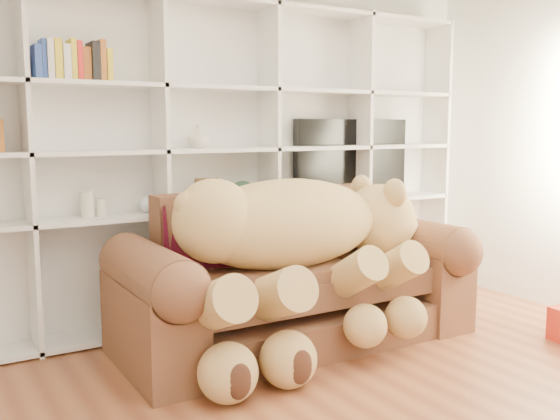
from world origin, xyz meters
TOP-DOWN VIEW (x-y plane):
  - wall_back at (0.00, 2.50)m, footprint 5.00×0.02m
  - bookshelf at (-0.24, 2.36)m, footprint 4.43×0.35m
  - sofa at (0.26, 1.63)m, footprint 2.42×1.04m
  - teddy_bear at (0.15, 1.43)m, footprint 2.00×1.05m
  - throw_pillow at (-0.38, 1.80)m, footprint 0.49×0.37m
  - tv at (1.29, 2.35)m, footprint 1.13×0.18m
  - picture_frame at (-0.09, 2.30)m, footprint 0.18×0.05m
  - green_vase at (0.21, 2.30)m, footprint 0.19×0.19m
  - figurine_tall at (-0.96, 2.30)m, footprint 0.10×0.10m
  - figurine_short at (-0.86, 2.30)m, footprint 0.09×0.09m
  - snow_globe at (-0.54, 2.30)m, footprint 0.12×0.12m
  - shelf_vase at (-0.15, 2.30)m, footprint 0.19×0.19m

SIDE VIEW (x-z plane):
  - sofa at x=0.26m, z-range -0.12..0.89m
  - teddy_bear at x=0.15m, z-range 0.15..1.31m
  - throw_pillow at x=-0.38m, z-range 0.51..0.96m
  - figurine_short at x=-0.86m, z-range 0.86..0.99m
  - snow_globe at x=-0.54m, z-range 0.87..0.99m
  - figurine_tall at x=-0.96m, z-range 0.86..1.04m
  - green_vase at x=0.21m, z-range 0.86..1.06m
  - picture_frame at x=-0.09m, z-range 0.88..1.09m
  - tv at x=1.29m, z-range 0.86..1.53m
  - bookshelf at x=-0.24m, z-range 0.11..2.51m
  - wall_back at x=0.00m, z-range 0.00..2.70m
  - shelf_vase at x=-0.15m, z-range 1.31..1.48m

